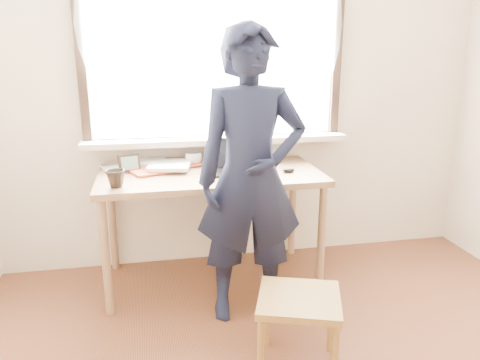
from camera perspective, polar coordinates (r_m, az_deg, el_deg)
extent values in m
cube|color=beige|center=(3.38, 0.34, 11.50)|extent=(3.50, 0.02, 2.60)
cube|color=white|center=(3.32, -3.12, 16.58)|extent=(1.70, 0.01, 1.30)
cube|color=black|center=(3.37, -2.92, 4.93)|extent=(1.82, 0.06, 0.06)
cube|color=black|center=(3.29, -19.03, 15.79)|extent=(0.06, 0.06, 1.30)
cube|color=black|center=(3.54, 11.75, 16.24)|extent=(0.06, 0.06, 1.30)
cube|color=beige|center=(3.30, -2.74, 4.87)|extent=(1.85, 0.20, 0.04)
cube|color=white|center=(3.25, -2.95, 18.36)|extent=(1.95, 0.02, 1.65)
cube|color=#8F6B47|center=(3.06, -3.63, 0.57)|extent=(1.44, 0.72, 0.04)
cylinder|color=#8F6B47|center=(2.89, -16.03, -9.13)|extent=(0.05, 0.05, 0.73)
cylinder|color=#8F6B47|center=(3.46, -15.29, -4.87)|extent=(0.05, 0.05, 0.73)
cylinder|color=#8F6B47|center=(3.07, 9.88, -7.26)|extent=(0.05, 0.05, 0.73)
cylinder|color=#8F6B47|center=(3.61, 6.39, -3.53)|extent=(0.05, 0.05, 0.73)
cube|color=black|center=(3.00, -0.82, 0.84)|extent=(0.36, 0.30, 0.02)
cube|color=black|center=(3.08, -0.61, 3.17)|extent=(0.31, 0.15, 0.20)
cube|color=black|center=(3.08, -0.61, 3.17)|extent=(0.28, 0.12, 0.17)
cube|color=black|center=(2.99, -0.84, 0.84)|extent=(0.30, 0.20, 0.00)
imported|color=white|center=(3.25, -5.68, 2.60)|extent=(0.15, 0.15, 0.09)
imported|color=black|center=(2.81, -14.90, 0.15)|extent=(0.12, 0.12, 0.10)
ellipsoid|color=black|center=(3.06, 5.93, 1.23)|extent=(0.08, 0.06, 0.03)
cube|color=#3544AC|center=(3.26, -13.95, 1.58)|extent=(0.28, 0.33, 0.02)
cube|color=white|center=(3.10, -7.18, 1.17)|extent=(0.38, 0.37, 0.00)
cube|color=#BC3E22|center=(3.26, -7.25, 2.00)|extent=(0.33, 0.33, 0.01)
cube|color=white|center=(3.22, -9.68, 1.80)|extent=(0.31, 0.30, 0.01)
cube|color=white|center=(3.10, -9.77, 1.35)|extent=(0.27, 0.29, 0.01)
cube|color=#3544AC|center=(3.16, -13.26, 1.51)|extent=(0.35, 0.35, 0.01)
cube|color=white|center=(3.15, -10.42, 1.76)|extent=(0.31, 0.31, 0.02)
cube|color=white|center=(3.10, -11.58, 1.43)|extent=(0.29, 0.35, 0.00)
imported|color=white|center=(3.29, -11.01, 1.96)|extent=(0.29, 0.32, 0.03)
imported|color=white|center=(3.38, 1.24, 2.59)|extent=(0.23, 0.28, 0.02)
cube|color=black|center=(3.12, -13.35, 1.88)|extent=(0.14, 0.06, 0.11)
cube|color=#3D6F31|center=(3.12, -13.35, 1.88)|extent=(0.11, 0.04, 0.08)
cube|color=olive|center=(2.35, 7.24, -14.29)|extent=(0.49, 0.48, 0.04)
cylinder|color=olive|center=(2.33, 2.54, -20.33)|extent=(0.03, 0.03, 0.36)
cylinder|color=olive|center=(2.59, 3.25, -16.17)|extent=(0.03, 0.03, 0.36)
cylinder|color=olive|center=(2.33, 11.43, -20.66)|extent=(0.03, 0.03, 0.36)
cylinder|color=olive|center=(2.59, 11.04, -16.47)|extent=(0.03, 0.03, 0.36)
imported|color=black|center=(2.64, 1.33, 0.28)|extent=(0.64, 0.43, 1.70)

